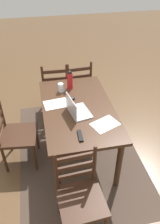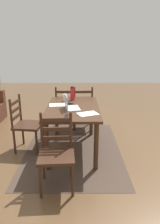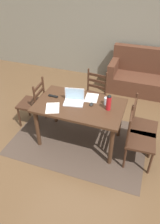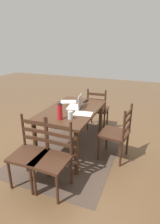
{
  "view_description": "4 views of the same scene",
  "coord_description": "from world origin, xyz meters",
  "views": [
    {
      "loc": [
        -2.23,
        0.43,
        2.46
      ],
      "look_at": [
        0.1,
        -0.05,
        0.62
      ],
      "focal_mm": 36.94,
      "sensor_mm": 36.0,
      "label": 1
    },
    {
      "loc": [
        -3.36,
        -0.11,
        1.75
      ],
      "look_at": [
        0.08,
        -0.12,
        0.66
      ],
      "focal_mm": 33.78,
      "sensor_mm": 36.0,
      "label": 2
    },
    {
      "loc": [
        0.96,
        -2.7,
        2.73
      ],
      "look_at": [
        0.04,
        -0.09,
        0.7
      ],
      "focal_mm": 34.23,
      "sensor_mm": 36.0,
      "label": 3
    },
    {
      "loc": [
        2.78,
        1.26,
        1.88
      ],
      "look_at": [
        -0.12,
        0.11,
        0.7
      ],
      "focal_mm": 30.09,
      "sensor_mm": 36.0,
      "label": 4
    }
  ],
  "objects": [
    {
      "name": "paper_stack_left",
      "position": [
        -0.37,
        -0.24,
        0.78
      ],
      "size": [
        0.31,
        0.35,
        0.0
      ],
      "primitive_type": "cube",
      "rotation": [
        0.0,
        0.0,
        0.4
      ],
      "color": "white",
      "rests_on": "dining_table"
    },
    {
      "name": "chair_right_near",
      "position": [
        1.01,
        -0.17,
        0.46
      ],
      "size": [
        0.46,
        0.46,
        0.95
      ],
      "color": "#3D2316",
      "rests_on": "ground"
    },
    {
      "name": "laptop",
      "position": [
        -0.11,
        0.04,
        0.83
      ],
      "size": [
        0.36,
        0.28,
        0.23
      ],
      "color": "silver",
      "rests_on": "dining_table"
    },
    {
      "name": "chair_far_head",
      "position": [
        0.0,
        0.8,
        0.46
      ],
      "size": [
        0.49,
        0.49,
        0.95
      ],
      "color": "#3D2316",
      "rests_on": "ground"
    },
    {
      "name": "paper_stack_right",
      "position": [
        0.12,
        0.26,
        0.78
      ],
      "size": [
        0.24,
        0.32,
        0.0
      ],
      "primitive_type": "cube",
      "rotation": [
        0.0,
        0.0,
        0.12
      ],
      "color": "white",
      "rests_on": "dining_table"
    },
    {
      "name": "drinking_glass",
      "position": [
        0.4,
        0.15,
        0.84
      ],
      "size": [
        0.07,
        0.07,
        0.12
      ],
      "primitive_type": "cylinder",
      "color": "silver",
      "rests_on": "dining_table"
    },
    {
      "name": "dining_table",
      "position": [
        0.0,
        0.0,
        0.67
      ],
      "size": [
        1.43,
        0.86,
        0.78
      ],
      "color": "#422819",
      "rests_on": "ground"
    },
    {
      "name": "computer_mouse",
      "position": [
        0.18,
        0.05,
        0.79
      ],
      "size": [
        0.07,
        0.1,
        0.03
      ],
      "primitive_type": "ellipsoid",
      "rotation": [
        0.0,
        0.0,
        0.07
      ],
      "color": "black",
      "rests_on": "dining_table"
    },
    {
      "name": "ground_plane",
      "position": [
        0.0,
        0.0,
        0.0
      ],
      "size": [
        14.0,
        14.0,
        0.0
      ],
      "primitive_type": "plane",
      "color": "brown"
    },
    {
      "name": "water_bottle",
      "position": [
        0.47,
        0.02,
        0.91
      ],
      "size": [
        0.08,
        0.08,
        0.26
      ],
      "color": "red",
      "rests_on": "dining_table"
    },
    {
      "name": "area_rug",
      "position": [
        0.0,
        0.0,
        0.0
      ],
      "size": [
        2.36,
        1.63,
        0.01
      ],
      "primitive_type": "cube",
      "color": "#47382D",
      "rests_on": "ground"
    },
    {
      "name": "chair_left_far",
      "position": [
        -1.01,
        0.18,
        0.46
      ],
      "size": [
        0.47,
        0.47,
        0.95
      ],
      "color": "#3D2316",
      "rests_on": "ground"
    },
    {
      "name": "chair_right_far",
      "position": [
        1.01,
        0.17,
        0.46
      ],
      "size": [
        0.45,
        0.45,
        0.95
      ],
      "color": "#3D2316",
      "rests_on": "ground"
    },
    {
      "name": "tv_remote",
      "position": [
        -0.51,
        0.07,
        0.79
      ],
      "size": [
        0.17,
        0.05,
        0.02
      ],
      "primitive_type": "cube",
      "rotation": [
        0.0,
        0.0,
        1.53
      ],
      "color": "black",
      "rests_on": "dining_table"
    }
  ]
}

